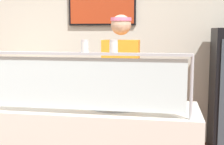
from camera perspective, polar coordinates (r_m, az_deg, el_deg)
shop_rear_unit at (r=4.65m, az=2.38°, el=4.60°), size 6.16×0.13×2.70m
sneeze_guard at (r=2.41m, az=-4.65°, el=-0.68°), size 1.58×0.06×0.48m
pizza_tray at (r=2.75m, az=0.47°, el=-5.66°), size 0.50×0.50×0.04m
pizza_server at (r=2.73m, az=0.74°, el=-5.31°), size 0.14×0.29×0.01m
parmesan_shaker at (r=2.39m, az=-4.93°, el=4.63°), size 0.06×0.06×0.10m
pepper_flake_shaker at (r=2.34m, az=0.30°, el=4.60°), size 0.06×0.06×0.10m
worker_figure at (r=3.35m, az=1.65°, el=-2.61°), size 0.41×0.50×1.76m
prep_shelf at (r=4.74m, az=-16.42°, el=-6.62°), size 0.70×0.55×0.92m
pizza_box_stack at (r=4.64m, az=-16.68°, el=-0.27°), size 0.48×0.46×0.14m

